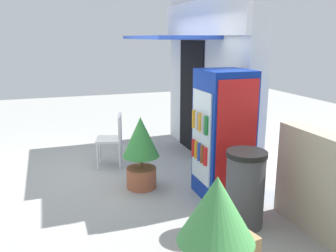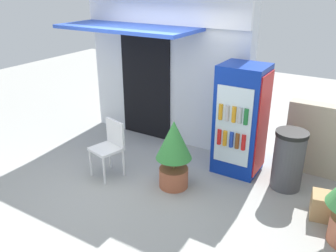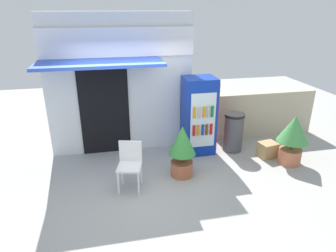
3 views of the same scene
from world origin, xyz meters
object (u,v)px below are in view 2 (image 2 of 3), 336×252
Objects in this scene: plastic_chair at (110,144)px; trash_bin at (288,160)px; cardboard_box at (327,207)px; drink_cooler at (241,120)px; potted_plant_near_shop at (174,150)px.

trash_bin is (2.46, 1.05, -0.07)m from plastic_chair.
plastic_chair is 3.17m from cardboard_box.
plastic_chair is at bearing -144.73° from drink_cooler.
drink_cooler is 1.65× the size of potted_plant_near_shop.
plastic_chair is 0.98× the size of trash_bin.
plastic_chair is at bearing -168.78° from potted_plant_near_shop.
trash_bin is at bearing 143.52° from cardboard_box.
drink_cooler is at bearing 35.27° from plastic_chair.
plastic_chair reaches higher than cardboard_box.
potted_plant_near_shop is 2.74× the size of cardboard_box.
drink_cooler reaches higher than trash_bin.
plastic_chair is 2.68m from trash_bin.
plastic_chair is 2.31× the size of cardboard_box.
drink_cooler reaches higher than cardboard_box.
drink_cooler is at bearing 171.64° from trash_bin.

